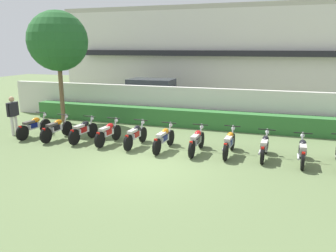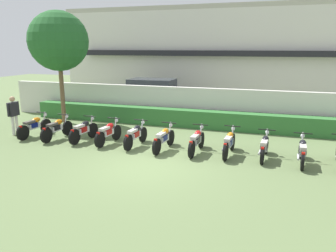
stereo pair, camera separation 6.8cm
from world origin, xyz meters
TOP-DOWN VIEW (x-y plane):
  - ground at (0.00, 0.00)m, footprint 60.00×60.00m
  - building at (0.00, 15.37)m, footprint 22.30×6.50m
  - compound_wall at (0.00, 6.54)m, footprint 21.19×0.30m
  - hedge_row at (0.00, 5.84)m, footprint 16.95×0.70m
  - parked_car at (-3.24, 9.46)m, footprint 4.53×2.14m
  - tree_near_inspector at (-6.50, 4.85)m, footprint 2.92×2.92m
  - motorcycle_in_row_0 at (-5.98, 2.02)m, footprint 0.60×1.98m
  - motorcycle_in_row_1 at (-4.80, 1.97)m, footprint 0.60×1.96m
  - motorcycle_in_row_2 at (-3.56, 2.03)m, footprint 0.60×1.84m
  - motorcycle_in_row_3 at (-2.42, 2.02)m, footprint 0.60×1.85m
  - motorcycle_in_row_4 at (-1.24, 2.03)m, footprint 0.60×1.90m
  - motorcycle_in_row_5 at (-0.04, 1.92)m, footprint 0.60×1.94m
  - motorcycle_in_row_6 at (1.20, 1.97)m, footprint 0.60×1.91m
  - motorcycle_in_row_7 at (2.37, 2.08)m, footprint 0.60×1.94m
  - motorcycle_in_row_8 at (3.58, 2.06)m, footprint 0.60×1.79m
  - motorcycle_in_row_9 at (4.78, 1.90)m, footprint 0.60×1.83m
  - inspector_person at (-7.01, 2.00)m, footprint 0.23×0.68m

SIDE VIEW (x-z plane):
  - ground at x=0.00m, z-range 0.00..0.00m
  - hedge_row at x=0.00m, z-range 0.00..0.83m
  - motorcycle_in_row_8 at x=3.58m, z-range -0.03..0.92m
  - motorcycle_in_row_9 at x=4.78m, z-range -0.03..0.92m
  - motorcycle_in_row_5 at x=-0.04m, z-range -0.03..0.93m
  - motorcycle_in_row_4 at x=-1.24m, z-range -0.03..0.94m
  - motorcycle_in_row_6 at x=1.20m, z-range -0.03..0.94m
  - motorcycle_in_row_3 at x=-2.42m, z-range -0.03..0.94m
  - motorcycle_in_row_7 at x=2.37m, z-range -0.03..0.94m
  - motorcycle_in_row_1 at x=-4.80m, z-range -0.03..0.94m
  - motorcycle_in_row_2 at x=-3.56m, z-range -0.03..0.95m
  - motorcycle_in_row_0 at x=-5.98m, z-range -0.03..0.95m
  - compound_wall at x=0.00m, z-range 0.00..1.83m
  - parked_car at x=-3.24m, z-range -0.01..1.88m
  - inspector_person at x=-7.01m, z-range 0.16..1.86m
  - building at x=0.00m, z-range 0.00..6.43m
  - tree_near_inspector at x=-6.50m, z-range 1.28..6.80m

